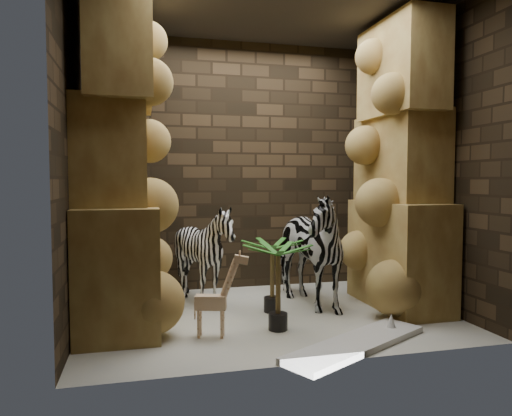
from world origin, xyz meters
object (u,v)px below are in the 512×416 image
object	(u,v)px
zebra_right	(302,239)
zebra_left	(204,259)
surfboard	(356,344)
giraffe_toy	(211,293)
palm_back	(278,287)
palm_front	(272,275)

from	to	relation	value
zebra_right	zebra_left	world-z (taller)	zebra_right
surfboard	giraffe_toy	bearing A→B (deg)	126.25
palm_back	giraffe_toy	bearing A→B (deg)	-175.53
palm_front	zebra_right	bearing A→B (deg)	21.92
zebra_left	surfboard	world-z (taller)	zebra_left
palm_back	surfboard	distance (m)	0.82
zebra_right	giraffe_toy	bearing A→B (deg)	-156.30
giraffe_toy	palm_front	world-z (taller)	giraffe_toy
giraffe_toy	palm_front	distance (m)	0.93
giraffe_toy	palm_back	world-z (taller)	palm_back
zebra_left	palm_back	xyz separation A→B (m)	(0.52, -1.04, -0.10)
palm_front	palm_back	bearing A→B (deg)	-100.71
zebra_right	palm_back	bearing A→B (deg)	-135.08
palm_back	palm_front	bearing A→B (deg)	79.29
zebra_left	palm_back	size ratio (longest dim) A/B	1.37
giraffe_toy	surfboard	bearing A→B (deg)	-8.92
zebra_right	giraffe_toy	size ratio (longest dim) A/B	1.86
zebra_right	zebra_left	bearing A→B (deg)	150.07
palm_front	zebra_left	bearing A→B (deg)	142.21
giraffe_toy	zebra_left	bearing A→B (deg)	101.65
palm_front	palm_back	distance (m)	0.57
zebra_right	surfboard	distance (m)	1.44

